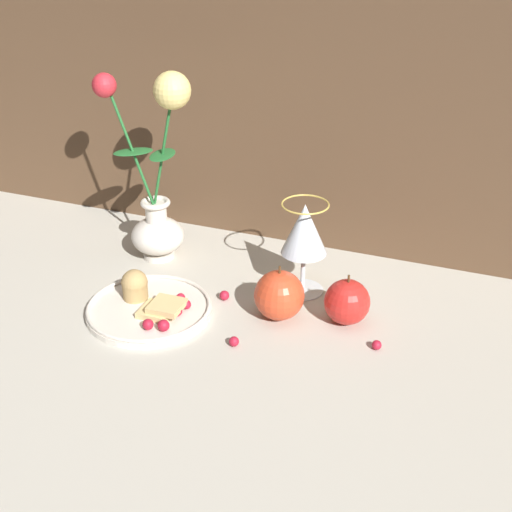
% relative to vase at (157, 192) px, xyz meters
% --- Properties ---
extents(ground_plane, '(2.40, 2.40, 0.00)m').
position_rel_vase_xyz_m(ground_plane, '(0.19, -0.08, -0.13)').
color(ground_plane, '#B7B2A3').
rests_on(ground_plane, ground).
extents(vase, '(0.18, 0.10, 0.35)m').
position_rel_vase_xyz_m(vase, '(0.00, 0.00, 0.00)').
color(vase, silver).
rests_on(vase, ground_plane).
extents(plate_with_pastries, '(0.20, 0.20, 0.06)m').
position_rel_vase_xyz_m(plate_with_pastries, '(0.07, -0.18, -0.12)').
color(plate_with_pastries, silver).
rests_on(plate_with_pastries, ground_plane).
extents(wine_glass, '(0.08, 0.08, 0.16)m').
position_rel_vase_xyz_m(wine_glass, '(0.28, -0.02, -0.02)').
color(wine_glass, silver).
rests_on(wine_glass, ground_plane).
extents(apple_beside_vase, '(0.07, 0.07, 0.09)m').
position_rel_vase_xyz_m(apple_beside_vase, '(0.38, -0.09, -0.09)').
color(apple_beside_vase, red).
rests_on(apple_beside_vase, ground_plane).
extents(apple_near_glass, '(0.08, 0.08, 0.09)m').
position_rel_vase_xyz_m(apple_near_glass, '(0.27, -0.11, -0.09)').
color(apple_near_glass, '#D14223').
rests_on(apple_near_glass, ground_plane).
extents(berry_near_plate, '(0.02, 0.02, 0.02)m').
position_rel_vase_xyz_m(berry_near_plate, '(0.24, -0.21, -0.12)').
color(berry_near_plate, '#AD192D').
rests_on(berry_near_plate, ground_plane).
extents(berry_front_center, '(0.02, 0.02, 0.02)m').
position_rel_vase_xyz_m(berry_front_center, '(0.17, -0.10, -0.12)').
color(berry_front_center, '#AD192D').
rests_on(berry_front_center, ground_plane).
extents(berry_by_glass_stem, '(0.01, 0.01, 0.01)m').
position_rel_vase_xyz_m(berry_by_glass_stem, '(0.44, -0.14, -0.12)').
color(berry_by_glass_stem, '#AD192D').
rests_on(berry_by_glass_stem, ground_plane).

